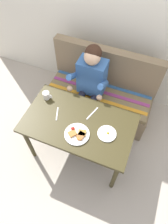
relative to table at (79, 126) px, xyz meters
The scene contains 10 objects.
ground_plane 0.65m from the table, ahead, with size 8.00×8.00×0.00m, color #B0A595.
back_wall 1.43m from the table, 90.00° to the left, with size 4.40×0.10×2.60m, color silver.
table is the anchor object (origin of this frame).
couch 0.83m from the table, 90.00° to the left, with size 1.44×0.56×1.00m.
person 0.61m from the table, 99.52° to the left, with size 0.45×0.61×1.21m.
plate_breakfast 0.18m from the table, 73.05° to the right, with size 0.26×0.26×0.05m.
plate_eggs 0.34m from the table, ahead, with size 0.20×0.20×0.04m.
coffee_mug 0.52m from the table, 160.28° to the left, with size 0.12×0.08×0.09m.
fork 0.28m from the table, behind, with size 0.01×0.17×0.01m, color silver.
knife 0.20m from the table, 59.32° to the left, with size 0.01×0.20×0.01m, color silver.
Camera 1 is at (0.49, -1.05, 2.59)m, focal length 32.64 mm.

